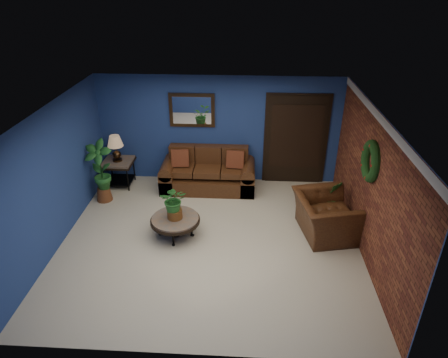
# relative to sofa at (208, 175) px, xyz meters

# --- Properties ---
(floor) EXTENTS (5.50, 5.50, 0.00)m
(floor) POSITION_rel_sofa_xyz_m (0.22, -2.08, -0.31)
(floor) COLOR beige
(floor) RESTS_ON ground
(wall_back) EXTENTS (5.50, 0.04, 2.50)m
(wall_back) POSITION_rel_sofa_xyz_m (0.22, 0.42, 0.94)
(wall_back) COLOR navy
(wall_back) RESTS_ON ground
(wall_left) EXTENTS (0.04, 5.00, 2.50)m
(wall_left) POSITION_rel_sofa_xyz_m (-2.53, -2.08, 0.94)
(wall_left) COLOR navy
(wall_left) RESTS_ON ground
(wall_right_brick) EXTENTS (0.04, 5.00, 2.50)m
(wall_right_brick) POSITION_rel_sofa_xyz_m (2.97, -2.08, 0.94)
(wall_right_brick) COLOR brown
(wall_right_brick) RESTS_ON ground
(ceiling) EXTENTS (5.50, 5.00, 0.02)m
(ceiling) POSITION_rel_sofa_xyz_m (0.22, -2.08, 2.19)
(ceiling) COLOR white
(ceiling) RESTS_ON wall_back
(crown_molding) EXTENTS (0.03, 5.00, 0.14)m
(crown_molding) POSITION_rel_sofa_xyz_m (2.94, -2.08, 2.12)
(crown_molding) COLOR white
(crown_molding) RESTS_ON wall_right_brick
(wall_mirror) EXTENTS (1.02, 0.06, 0.77)m
(wall_mirror) POSITION_rel_sofa_xyz_m (-0.38, 0.38, 1.41)
(wall_mirror) COLOR #3F2916
(wall_mirror) RESTS_ON wall_back
(closet_door) EXTENTS (1.44, 0.06, 2.18)m
(closet_door) POSITION_rel_sofa_xyz_m (1.97, 0.39, 0.74)
(closet_door) COLOR black
(closet_door) RESTS_ON wall_back
(wreath) EXTENTS (0.16, 0.72, 0.72)m
(wreath) POSITION_rel_sofa_xyz_m (2.91, -2.03, 1.39)
(wreath) COLOR black
(wreath) RESTS_ON wall_right_brick
(sofa) EXTENTS (2.12, 0.92, 0.95)m
(sofa) POSITION_rel_sofa_xyz_m (0.00, 0.00, 0.00)
(sofa) COLOR #4D2F16
(sofa) RESTS_ON ground
(coffee_table) EXTENTS (0.93, 0.93, 0.40)m
(coffee_table) POSITION_rel_sofa_xyz_m (-0.44, -1.95, 0.03)
(coffee_table) COLOR #554F4A
(coffee_table) RESTS_ON ground
(end_table) EXTENTS (0.69, 0.69, 0.63)m
(end_table) POSITION_rel_sofa_xyz_m (-2.08, -0.03, 0.17)
(end_table) COLOR #554F4A
(end_table) RESTS_ON ground
(table_lamp) EXTENTS (0.35, 0.35, 0.59)m
(table_lamp) POSITION_rel_sofa_xyz_m (-2.08, -0.03, 0.70)
(table_lamp) COLOR #3F2916
(table_lamp) RESTS_ON end_table
(side_chair) EXTENTS (0.40, 0.40, 0.84)m
(side_chair) POSITION_rel_sofa_xyz_m (0.67, 0.03, 0.16)
(side_chair) COLOR #593619
(side_chair) RESTS_ON ground
(armchair) EXTENTS (1.25, 1.37, 0.78)m
(armchair) POSITION_rel_sofa_xyz_m (2.37, -1.70, 0.08)
(armchair) COLOR #4D2F16
(armchair) RESTS_ON ground
(coffee_plant) EXTENTS (0.51, 0.45, 0.66)m
(coffee_plant) POSITION_rel_sofa_xyz_m (-0.44, -1.95, 0.45)
(coffee_plant) COLOR brown
(coffee_plant) RESTS_ON coffee_table
(floor_plant) EXTENTS (0.41, 0.34, 0.86)m
(floor_plant) POSITION_rel_sofa_xyz_m (2.57, -1.17, 0.14)
(floor_plant) COLOR brown
(floor_plant) RESTS_ON ground
(tall_plant) EXTENTS (0.67, 0.51, 1.39)m
(tall_plant) POSITION_rel_sofa_xyz_m (-2.23, -0.73, 0.44)
(tall_plant) COLOR brown
(tall_plant) RESTS_ON ground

